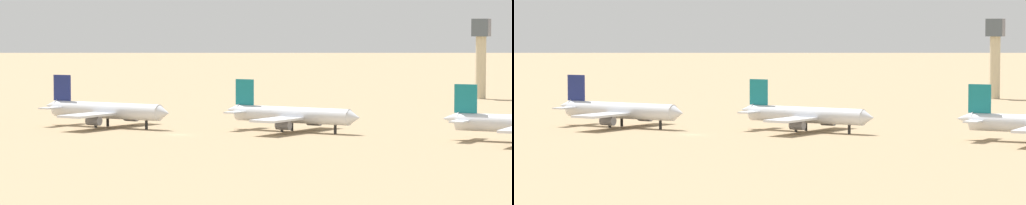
{
  "view_description": "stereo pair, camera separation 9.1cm",
  "coord_description": "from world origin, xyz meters",
  "views": [
    {
      "loc": [
        108.6,
        -241.04,
        23.31
      ],
      "look_at": [
        10.86,
        17.54,
        6.0
      ],
      "focal_mm": 88.89,
      "sensor_mm": 36.0,
      "label": 1
    },
    {
      "loc": [
        108.69,
        -241.01,
        23.31
      ],
      "look_at": [
        10.86,
        17.54,
        6.0
      ],
      "focal_mm": 88.89,
      "sensor_mm": 36.0,
      "label": 2
    }
  ],
  "objects": [
    {
      "name": "parked_jet_navy_3",
      "position": [
        -23.1,
        11.69,
        3.78
      ],
      "size": [
        34.8,
        29.7,
        11.53
      ],
      "rotation": [
        0.0,
        0.0,
        -0.18
      ],
      "color": "silver",
      "rests_on": "ground"
    },
    {
      "name": "control_tower",
      "position": [
        35.47,
        148.94,
        14.93
      ],
      "size": [
        5.2,
        5.2,
        24.74
      ],
      "color": "#C6B793",
      "rests_on": "ground"
    },
    {
      "name": "ground",
      "position": [
        0.0,
        0.0,
        0.0
      ],
      "size": [
        4000.0,
        4000.0,
        0.0
      ],
      "primitive_type": "plane",
      "color": "#9E8460"
    },
    {
      "name": "parked_jet_teal_4",
      "position": [
        19.63,
        15.57,
        3.62
      ],
      "size": [
        33.25,
        28.45,
        11.04
      ],
      "rotation": [
        0.0,
        0.0,
        -0.21
      ],
      "color": "silver",
      "rests_on": "ground"
    },
    {
      "name": "ridge_far_west",
      "position": [
        -447.44,
        925.4,
        38.34
      ],
      "size": [
        422.76,
        361.82,
        76.69
      ],
      "primitive_type": "pyramid",
      "rotation": [
        0.0,
        0.0,
        -0.04
      ],
      "color": "gray",
      "rests_on": "ground"
    }
  ]
}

